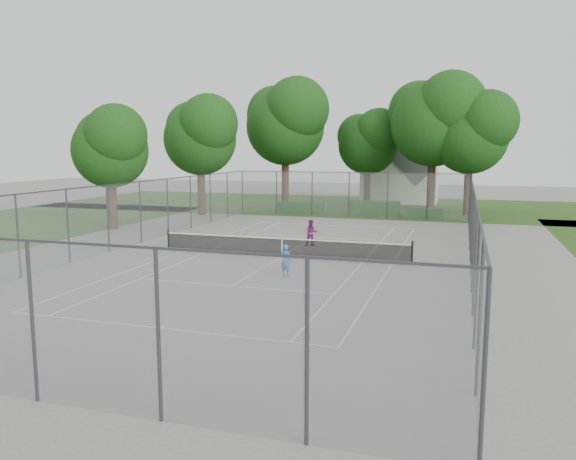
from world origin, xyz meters
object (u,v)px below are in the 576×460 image
(house, at_px, (401,166))
(girl_player, at_px, (286,260))
(tennis_net, at_px, (282,246))
(woman_player, at_px, (311,233))

(house, distance_m, girl_player, 34.93)
(girl_player, bearing_deg, tennis_net, -56.63)
(house, xyz_separation_m, girl_player, (-0.95, -34.80, -2.93))
(house, relative_size, woman_player, 6.18)
(girl_player, relative_size, woman_player, 0.94)
(tennis_net, xyz_separation_m, woman_player, (0.61, 3.41, 0.22))
(tennis_net, height_order, house, house)
(girl_player, bearing_deg, woman_player, -69.90)
(tennis_net, relative_size, girl_player, 9.36)
(tennis_net, relative_size, house, 1.43)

